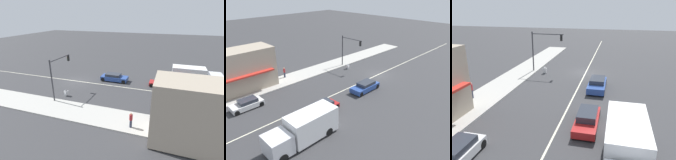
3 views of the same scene
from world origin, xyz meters
The scene contains 11 objects.
ground_plane centered at (0.00, 18.00, 0.00)m, with size 160.00×160.00×0.00m, color #38383A.
sidewalk_right centered at (9.00, 18.50, 0.06)m, with size 4.00×73.00×0.12m, color #B2AFA8.
lane_marking_center centered at (0.00, 0.00, 0.00)m, with size 0.16×60.00×0.01m, color beige.
building_corner_store centered at (10.42, 18.32, 3.07)m, with size 4.79×8.48×5.89m.
traffic_signal_main centered at (6.12, 0.98, 3.90)m, with size 4.59×0.34×5.60m.
pedestrian centered at (10.00, 12.03, 1.02)m, with size 0.34×0.34×1.71m.
warning_aframe_sign centered at (5.63, 1.60, 0.43)m, with size 0.45×0.53×0.84m.
delivery_truck centered at (-5.00, 19.11, 1.47)m, with size 2.44×7.50×2.87m.
coupe_blue centered at (-2.20, 6.26, 0.64)m, with size 1.91×4.58×1.32m.
hatchback_red centered at (-2.20, 14.52, 0.60)m, with size 1.76×4.49×1.25m.
van_white centered at (5.00, 20.55, 0.59)m, with size 1.74×3.89×1.22m.
Camera 1 is at (24.87, 15.07, 11.16)m, focal length 28.00 mm.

